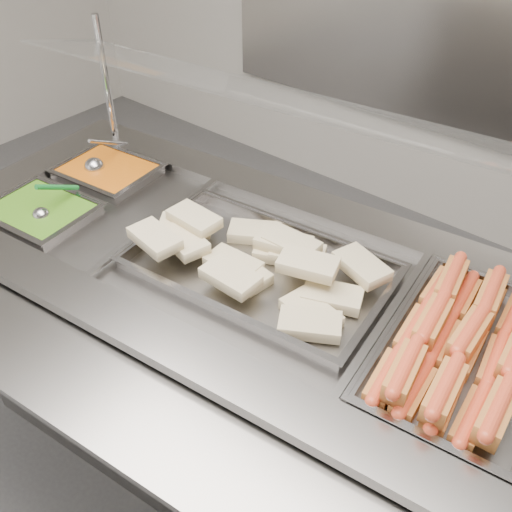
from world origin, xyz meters
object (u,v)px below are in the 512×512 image
Objects in this scene: sneeze_guard at (286,103)px; serving_spoon at (45,211)px; pan_wraps at (259,271)px; pan_hotdogs at (463,361)px; ladle at (96,166)px; steam_counter at (243,365)px.

serving_spoon is (-0.63, -0.48, -0.39)m from sneeze_guard.
pan_hotdogs is at bearing 6.59° from pan_wraps.
pan_hotdogs is at bearing 0.90° from ladle.
pan_hotdogs is at bearing -12.69° from sneeze_guard.
ladle is 1.09× the size of serving_spoon.
sneeze_guard is 9.18× the size of serving_spoon.
pan_wraps is (0.07, 0.01, 0.47)m from steam_counter.
steam_counter is 3.35× the size of pan_hotdogs.
pan_wraps is 3.96× the size of serving_spoon.
serving_spoon is (-0.66, -0.24, 0.51)m from steam_counter.
pan_wraps reaches higher than steam_counter.
ladle is at bearing -179.10° from pan_hotdogs.
serving_spoon is at bearing -160.89° from pan_wraps.
sneeze_guard is at bearing 96.59° from steam_counter.
steam_counter is 9.93× the size of ladle.
ladle is at bearing -166.09° from sneeze_guard.
serving_spoon is at bearing -166.52° from pan_hotdogs.
steam_counter is at bearing -4.21° from ladle.
serving_spoon is (0.11, -0.30, 0.00)m from ladle.
serving_spoon reaches higher than pan_wraps.
sneeze_guard is 2.86× the size of pan_hotdogs.
ladle is (-0.83, 0.05, 0.04)m from pan_wraps.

